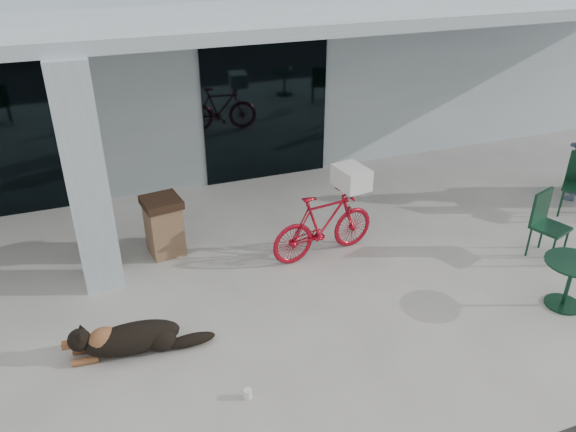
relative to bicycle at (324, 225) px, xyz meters
name	(u,v)px	position (x,y,z in m)	size (l,w,h in m)	color
ground	(257,363)	(-1.66, -1.90, -0.51)	(80.00, 80.00, 0.00)	#B8B5AD
building	(138,34)	(-1.66, 6.60, 1.74)	(22.00, 7.00, 4.50)	silver
storefront_glass_right	(266,110)	(0.14, 3.08, 0.84)	(2.40, 0.06, 2.70)	black
column	(87,181)	(-3.16, 0.40, 1.05)	(0.50, 0.50, 3.12)	silver
overhang	(174,23)	(-1.66, 1.70, 2.70)	(22.00, 2.80, 0.18)	silver
bicycle	(324,225)	(0.00, 0.00, 0.00)	(0.48, 1.70, 1.02)	#A30D1E
laundry_basket	(351,177)	(0.45, 0.06, 0.67)	(0.53, 0.40, 0.32)	white
dog	(133,337)	(-2.95, -1.20, -0.30)	(1.27, 0.42, 0.42)	black
cup_near_dog	(248,394)	(-1.91, -2.37, -0.46)	(0.09, 0.09, 0.11)	white
cafe_table_far	(568,284)	(2.46, -2.28, -0.17)	(0.72, 0.72, 0.68)	#123523
cafe_chair_far_a	(551,227)	(3.10, -1.23, 0.00)	(0.46, 0.51, 1.02)	#123523
trash_receptacle	(164,226)	(-2.21, 0.89, -0.05)	(0.54, 0.54, 0.91)	brown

